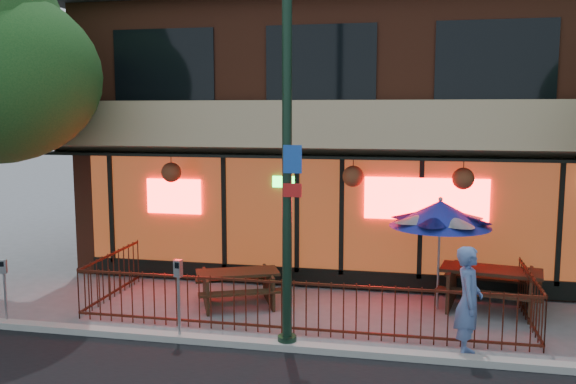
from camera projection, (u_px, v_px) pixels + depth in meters
name	position (u px, v px, depth m)	size (l,w,h in m)	color
ground	(292.00, 339.00, 10.68)	(80.00, 80.00, 0.00)	gray
curb	(286.00, 346.00, 10.18)	(80.00, 0.25, 0.12)	#999993
restaurant_building	(341.00, 105.00, 17.04)	(12.96, 9.49, 8.05)	#602B1B
patio_fence	(297.00, 295.00, 11.08)	(8.44, 2.62, 1.00)	#3E170D
street_light	(287.00, 162.00, 9.87)	(0.43, 0.32, 7.00)	black
picnic_table_left	(238.00, 283.00, 12.47)	(2.03, 1.83, 0.71)	#352313
picnic_table_right	(491.00, 283.00, 12.22)	(2.17, 1.81, 0.83)	#361F12
patio_umbrella	(440.00, 214.00, 12.04)	(2.00, 2.00, 2.28)	gray
pedestrian	(468.00, 302.00, 9.81)	(0.67, 0.44, 1.82)	#526BA4
parking_meter_near	(178.00, 286.00, 10.45)	(0.15, 0.13, 1.44)	#9DA1A5
parking_meter_far	(4.00, 281.00, 11.23)	(0.14, 0.13, 1.25)	#969A9F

